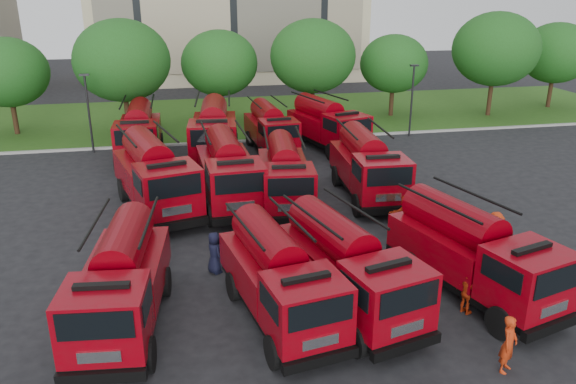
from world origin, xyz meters
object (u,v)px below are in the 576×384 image
firefighter_0 (505,370)px  firefighter_4 (215,272)px  fire_truck_2 (347,267)px  fire_truck_3 (473,252)px  fire_truck_5 (229,171)px  firefighter_2 (465,313)px  fire_truck_11 (327,124)px  fire_truck_10 (270,128)px  fire_truck_7 (368,166)px  fire_truck_6 (285,175)px  firefighter_5 (404,231)px  fire_truck_1 (279,277)px  fire_truck_4 (155,175)px  fire_truck_8 (139,132)px  fire_truck_0 (121,281)px  firefighter_3 (492,251)px  fire_truck_9 (214,132)px

firefighter_0 → firefighter_4: bearing=95.5°
fire_truck_2 → fire_truck_3: fire_truck_3 is taller
fire_truck_5 → firefighter_2: (6.71, -11.60, -1.69)m
fire_truck_5 → fire_truck_11: fire_truck_5 is taller
fire_truck_3 → fire_truck_10: 19.75m
fire_truck_5 → fire_truck_7: fire_truck_5 is taller
fire_truck_10 → firefighter_4: size_ratio=4.11×
fire_truck_6 → firefighter_4: 7.70m
fire_truck_5 → firefighter_5: (7.30, -4.88, -1.69)m
fire_truck_1 → fire_truck_10: 19.87m
fire_truck_4 → fire_truck_8: (-1.17, 9.11, -0.08)m
fire_truck_10 → fire_truck_11: (3.77, -0.12, 0.12)m
firefighter_2 → fire_truck_6: bearing=-1.6°
fire_truck_2 → fire_truck_5: (-2.89, 10.46, 0.15)m
fire_truck_0 → fire_truck_3: bearing=4.4°
fire_truck_0 → firefighter_5: bearing=29.9°
fire_truck_4 → firefighter_3: fire_truck_4 is taller
fire_truck_3 → firefighter_5: bearing=75.8°
fire_truck_8 → fire_truck_4: bearing=-82.0°
fire_truck_11 → firefighter_5: (-0.10, -13.77, -1.64)m
fire_truck_1 → fire_truck_9: size_ratio=0.84×
fire_truck_5 → firefighter_5: 8.94m
firefighter_0 → firefighter_4: 10.67m
fire_truck_8 → fire_truck_9: size_ratio=0.90×
fire_truck_7 → firefighter_5: (0.23, -4.56, -1.64)m
fire_truck_7 → fire_truck_8: 15.03m
firefighter_4 → fire_truck_3: bearing=-135.7°
firefighter_4 → fire_truck_6: bearing=-56.9°
fire_truck_5 → firefighter_0: 15.98m
fire_truck_4 → fire_truck_11: (10.94, 8.99, -0.11)m
fire_truck_0 → firefighter_2: 11.30m
firefighter_3 → firefighter_4: firefighter_3 is taller
fire_truck_6 → fire_truck_8: bearing=133.7°
fire_truck_6 → fire_truck_11: fire_truck_11 is taller
fire_truck_4 → fire_truck_11: 14.16m
fire_truck_10 → firefighter_2: bearing=-85.9°
fire_truck_1 → firefighter_4: fire_truck_1 is taller
fire_truck_3 → fire_truck_2: bearing=165.2°
fire_truck_3 → fire_truck_4: fire_truck_4 is taller
fire_truck_11 → firefighter_5: fire_truck_11 is taller
fire_truck_8 → firefighter_4: size_ratio=4.44×
fire_truck_3 → fire_truck_0: bearing=162.4°
fire_truck_4 → fire_truck_7: fire_truck_4 is taller
fire_truck_7 → fire_truck_1: bearing=-119.4°
fire_truck_0 → fire_truck_2: 7.27m
fire_truck_4 → fire_truck_0: bearing=-109.7°
fire_truck_4 → fire_truck_6: 6.26m
fire_truck_1 → firefighter_5: fire_truck_1 is taller
firefighter_3 → fire_truck_2: bearing=12.4°
fire_truck_9 → firefighter_5: (7.44, -12.45, -1.81)m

